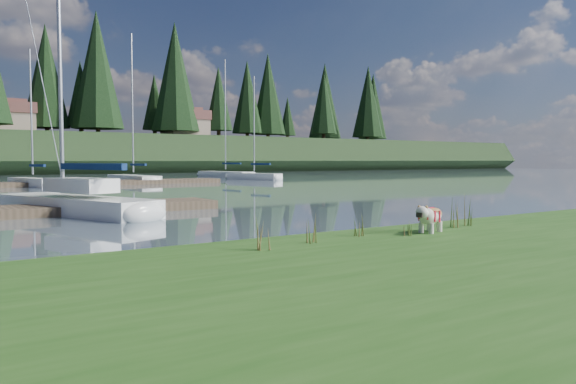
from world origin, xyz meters
TOP-DOWN VIEW (x-y plane):
  - ground at (0.00, 30.00)m, footprint 200.00×200.00m
  - bank at (0.00, -6.00)m, footprint 60.00×9.00m
  - bulldog at (3.07, -2.72)m, footprint 0.91×0.54m
  - sailboat_main at (-1.00, 9.31)m, footprint 4.07×7.98m
  - dock_far at (2.00, 30.00)m, footprint 26.00×2.20m
  - sailboat_bg_2 at (1.51, 30.20)m, footprint 2.51×5.99m
  - sailboat_bg_3 at (9.39, 33.49)m, footprint 2.03×7.98m
  - sailboat_bg_4 at (20.23, 33.30)m, footprint 3.13×6.21m
  - sailboat_bg_5 at (22.12, 42.36)m, footprint 2.93×8.76m
  - weed_0 at (0.33, -2.53)m, footprint 0.17×0.14m
  - weed_1 at (1.60, -2.34)m, footprint 0.17×0.14m
  - weed_2 at (4.05, -2.45)m, footprint 0.17×0.14m
  - weed_3 at (-0.74, -2.69)m, footprint 0.17×0.14m
  - weed_4 at (2.36, -2.80)m, footprint 0.17×0.14m
  - weed_5 at (4.61, -2.43)m, footprint 0.17×0.14m
  - mud_lip at (0.00, -1.60)m, footprint 60.00×0.50m
  - conifer_5 at (15.00, 70.00)m, footprint 3.96×3.96m
  - conifer_6 at (28.00, 68.00)m, footprint 7.04×7.04m
  - conifer_7 at (42.00, 71.00)m, footprint 5.28×5.28m
  - conifer_8 at (55.00, 67.00)m, footprint 4.62×4.62m
  - conifer_9 at (68.00, 70.00)m, footprint 5.94×5.94m
  - house_1 at (6.00, 71.00)m, footprint 6.30×5.30m
  - house_2 at (30.00, 69.00)m, footprint 6.30×5.30m

SIDE VIEW (x-z plane):
  - ground at x=0.00m, z-range 0.00..0.00m
  - mud_lip at x=0.00m, z-range 0.00..0.14m
  - dock_far at x=2.00m, z-range 0.00..0.30m
  - bank at x=0.00m, z-range 0.00..0.35m
  - sailboat_bg_5 at x=22.12m, z-range -5.79..6.43m
  - sailboat_bg_3 at x=9.39m, z-range -5.48..6.13m
  - sailboat_bg_4 at x=20.23m, z-range -4.31..4.97m
  - sailboat_bg_2 at x=1.51m, z-range -4.20..4.87m
  - sailboat_main at x=-1.00m, z-range -5.32..6.16m
  - weed_4 at x=2.36m, z-range 0.32..0.68m
  - weed_1 at x=1.60m, z-range 0.31..0.79m
  - weed_0 at x=0.33m, z-range 0.31..0.80m
  - weed_3 at x=-0.74m, z-range 0.30..0.92m
  - weed_2 at x=4.05m, z-range 0.30..0.96m
  - weed_5 at x=4.61m, z-range 0.29..1.01m
  - bulldog at x=3.07m, z-range 0.42..0.95m
  - house_1 at x=6.00m, z-range 4.99..9.64m
  - house_2 at x=30.00m, z-range 4.99..9.64m
  - conifer_5 at x=15.00m, z-range 5.65..16.00m
  - conifer_8 at x=55.00m, z-range 5.62..17.40m
  - conifer_7 at x=42.00m, z-range 5.59..18.79m
  - conifer_9 at x=68.00m, z-range 5.55..20.18m
  - conifer_6 at x=28.00m, z-range 5.49..22.49m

